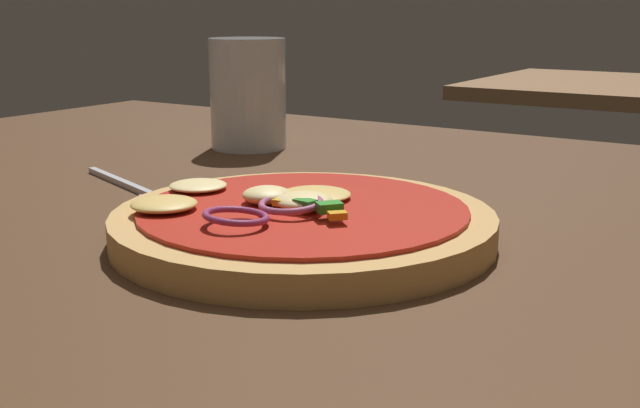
# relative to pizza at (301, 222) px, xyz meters

# --- Properties ---
(dining_table) EXTENTS (1.37, 0.95, 0.03)m
(dining_table) POSITION_rel_pizza_xyz_m (0.02, 0.02, -0.03)
(dining_table) COLOR #4C301C
(dining_table) RESTS_ON ground
(pizza) EXTENTS (0.25, 0.25, 0.03)m
(pizza) POSITION_rel_pizza_xyz_m (0.00, 0.00, 0.00)
(pizza) COLOR tan
(pizza) RESTS_ON dining_table
(fork) EXTENTS (0.18, 0.07, 0.01)m
(fork) POSITION_rel_pizza_xyz_m (-0.19, 0.04, -0.01)
(fork) COLOR silver
(fork) RESTS_ON dining_table
(beer_glass) EXTENTS (0.08, 0.08, 0.12)m
(beer_glass) POSITION_rel_pizza_xyz_m (-0.24, 0.26, 0.04)
(beer_glass) COLOR silver
(beer_glass) RESTS_ON dining_table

